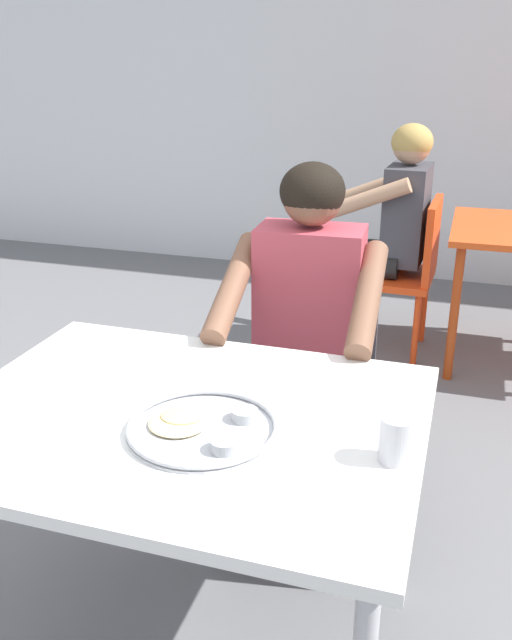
# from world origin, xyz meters

# --- Properties ---
(back_wall) EXTENTS (12.00, 0.12, 3.40)m
(back_wall) POSITION_xyz_m (0.00, 3.67, 1.70)
(back_wall) COLOR white
(back_wall) RESTS_ON ground
(table_foreground) EXTENTS (1.11, 0.86, 0.73)m
(table_foreground) POSITION_xyz_m (0.08, 0.07, 0.66)
(table_foreground) COLOR white
(table_foreground) RESTS_ON ground
(thali_tray) EXTENTS (0.34, 0.34, 0.03)m
(thali_tray) POSITION_xyz_m (0.16, 0.00, 0.74)
(thali_tray) COLOR #B7BABF
(thali_tray) RESTS_ON table_foreground
(drinking_cup) EXTENTS (0.07, 0.07, 0.10)m
(drinking_cup) POSITION_xyz_m (0.58, 0.01, 0.78)
(drinking_cup) COLOR silver
(drinking_cup) RESTS_ON table_foreground
(chair_foreground) EXTENTS (0.46, 0.45, 0.86)m
(chair_foreground) POSITION_xyz_m (0.19, 0.98, 0.49)
(chair_foreground) COLOR #3F3F44
(chair_foreground) RESTS_ON ground
(diner_foreground) EXTENTS (0.51, 0.57, 1.20)m
(diner_foreground) POSITION_xyz_m (0.20, 0.76, 0.72)
(diner_foreground) COLOR #242424
(diner_foreground) RESTS_ON ground
(chair_red_left) EXTENTS (0.45, 0.45, 0.83)m
(chair_red_left) POSITION_xyz_m (0.39, 2.25, 0.48)
(chair_red_left) COLOR #F14417
(chair_red_left) RESTS_ON ground
(patron_background) EXTENTS (0.57, 0.51, 1.19)m
(patron_background) POSITION_xyz_m (0.27, 2.32, 0.71)
(patron_background) COLOR black
(patron_background) RESTS_ON ground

